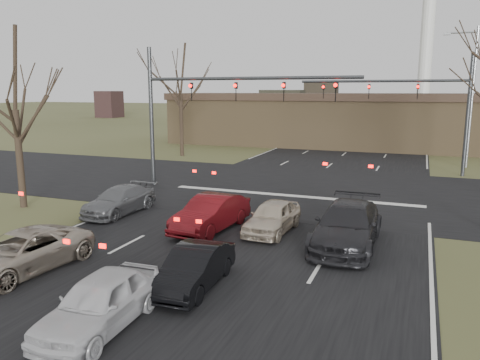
% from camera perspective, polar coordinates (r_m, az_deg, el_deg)
% --- Properties ---
extents(ground, '(360.00, 360.00, 0.00)m').
position_cam_1_polar(ground, '(13.63, -8.49, -13.32)').
color(ground, '#474A27').
rests_on(ground, ground).
extents(road_main, '(14.00, 300.00, 0.02)m').
position_cam_1_polar(road_main, '(71.25, 16.18, 5.94)').
color(road_main, black).
rests_on(road_main, ground).
extents(road_cross, '(200.00, 14.00, 0.02)m').
position_cam_1_polar(road_cross, '(27.08, 7.36, -1.06)').
color(road_cross, black).
rests_on(road_cross, ground).
extents(building, '(42.40, 10.40, 5.30)m').
position_cam_1_polar(building, '(49.03, 16.29, 7.02)').
color(building, brown).
rests_on(building, ground).
extents(mast_arm_near, '(12.12, 0.24, 8.00)m').
position_cam_1_polar(mast_arm_near, '(26.40, -4.70, 9.76)').
color(mast_arm_near, '#383A3D').
rests_on(mast_arm_near, ground).
extents(mast_arm_far, '(11.12, 0.24, 8.00)m').
position_cam_1_polar(mast_arm_far, '(33.76, 21.34, 9.19)').
color(mast_arm_far, '#383A3D').
rests_on(mast_arm_far, ground).
extents(streetlight_right_far, '(2.34, 0.25, 10.00)m').
position_cam_1_polar(streetlight_right_far, '(37.88, 26.23, 9.79)').
color(streetlight_right_far, gray).
rests_on(streetlight_right_far, ground).
extents(tree_left_near, '(5.10, 5.10, 8.50)m').
position_cam_1_polar(tree_left_near, '(24.45, -26.09, 12.14)').
color(tree_left_near, black).
rests_on(tree_left_near, ground).
extents(tree_left_far, '(5.70, 5.70, 9.50)m').
position_cam_1_polar(tree_left_far, '(40.66, -7.31, 13.27)').
color(tree_left_far, black).
rests_on(tree_left_far, ground).
extents(car_silver_suv, '(2.52, 4.75, 1.27)m').
position_cam_1_polar(car_silver_suv, '(16.12, -25.09, -7.98)').
color(car_silver_suv, '#AA9C89').
rests_on(car_silver_suv, ground).
extents(car_white_sedan, '(1.71, 3.90, 1.31)m').
position_cam_1_polar(car_white_sedan, '(11.85, -16.69, -14.05)').
color(car_white_sedan, silver).
rests_on(car_white_sedan, ground).
extents(car_black_hatch, '(1.43, 3.66, 1.19)m').
position_cam_1_polar(car_black_hatch, '(13.60, -5.60, -10.59)').
color(car_black_hatch, black).
rests_on(car_black_hatch, ground).
extents(car_charcoal_sedan, '(2.16, 5.27, 1.53)m').
position_cam_1_polar(car_charcoal_sedan, '(17.40, 12.93, -5.42)').
color(car_charcoal_sedan, black).
rests_on(car_charcoal_sedan, ground).
extents(car_grey_ahead, '(1.90, 4.25, 1.21)m').
position_cam_1_polar(car_grey_ahead, '(22.17, -14.49, -2.41)').
color(car_grey_ahead, slate).
rests_on(car_grey_ahead, ground).
extents(car_red_ahead, '(1.93, 4.38, 1.40)m').
position_cam_1_polar(car_red_ahead, '(18.88, -3.55, -4.07)').
color(car_red_ahead, '#520B0F').
rests_on(car_red_ahead, ground).
extents(car_silver_ahead, '(1.69, 3.79, 1.27)m').
position_cam_1_polar(car_silver_ahead, '(18.65, 3.97, -4.48)').
color(car_silver_ahead, beige).
rests_on(car_silver_ahead, ground).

